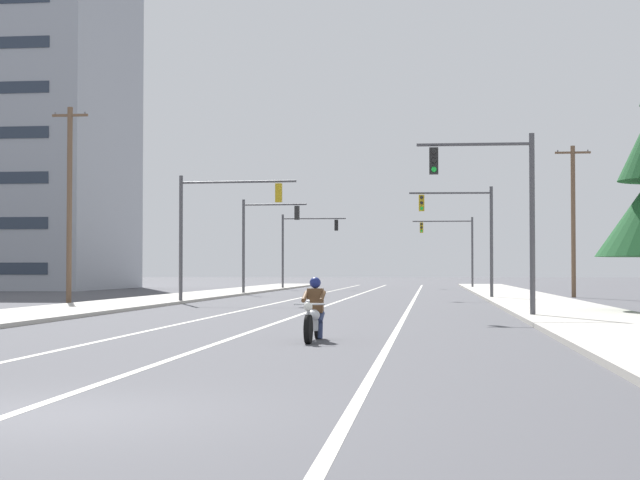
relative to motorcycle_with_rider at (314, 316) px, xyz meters
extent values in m
plane|color=#47474C|center=(-1.78, -11.87, -0.59)|extent=(400.00, 400.00, 0.00)
cube|color=beige|center=(-2.05, 33.13, -0.58)|extent=(0.16, 100.00, 0.01)
cube|color=beige|center=(-4.84, 33.13, -0.58)|extent=(0.16, 100.00, 0.01)
cube|color=beige|center=(1.74, 33.13, -0.58)|extent=(0.16, 100.00, 0.01)
cube|color=#ADA89E|center=(7.72, 28.13, -0.52)|extent=(4.40, 110.00, 0.14)
cube|color=#ADA89E|center=(-11.29, 28.13, -0.52)|extent=(4.40, 110.00, 0.14)
cylinder|color=black|center=(-0.02, -0.82, -0.27)|extent=(0.14, 0.64, 0.64)
cylinder|color=black|center=(0.02, 0.72, -0.27)|extent=(0.14, 0.64, 0.64)
cylinder|color=silver|center=(-0.02, -0.72, 0.05)|extent=(0.08, 0.33, 0.68)
sphere|color=white|center=(-0.03, -0.87, 0.23)|extent=(0.20, 0.20, 0.20)
cylinder|color=silver|center=(-0.02, -0.67, 0.28)|extent=(0.70, 0.07, 0.04)
ellipsoid|color=#B7BABF|center=(0.00, -0.17, 0.01)|extent=(0.34, 0.57, 0.28)
cube|color=silver|center=(0.00, -0.05, -0.22)|extent=(0.25, 0.45, 0.24)
cube|color=black|center=(0.01, 0.27, -0.05)|extent=(0.30, 0.53, 0.12)
cube|color=#B7BABF|center=(0.02, 0.67, 0.03)|extent=(0.21, 0.37, 0.08)
cylinder|color=silver|center=(-0.13, 0.35, -0.29)|extent=(0.10, 0.55, 0.08)
cube|color=brown|center=(0.01, 0.23, 0.33)|extent=(0.37, 0.25, 0.56)
sphere|color=navy|center=(0.01, 0.21, 0.74)|extent=(0.26, 0.26, 0.26)
cylinder|color=navy|center=(0.14, 0.09, -0.05)|extent=(0.15, 0.44, 0.30)
cylinder|color=navy|center=(0.16, -0.10, -0.35)|extent=(0.11, 0.16, 0.35)
cylinder|color=brown|center=(0.20, -0.04, 0.43)|extent=(0.12, 0.53, 0.27)
cylinder|color=navy|center=(-0.14, 0.09, -0.05)|extent=(0.15, 0.44, 0.30)
cylinder|color=navy|center=(-0.16, -0.08, -0.35)|extent=(0.11, 0.16, 0.35)
cylinder|color=brown|center=(-0.20, -0.02, 0.43)|extent=(0.12, 0.53, 0.27)
cylinder|color=#47474C|center=(6.03, 11.29, 2.51)|extent=(0.18, 0.18, 6.20)
cylinder|color=#47474C|center=(4.11, 11.25, 5.26)|extent=(3.84, 0.19, 0.11)
cube|color=black|center=(2.77, 11.23, 4.71)|extent=(0.30, 0.25, 0.90)
sphere|color=black|center=(2.77, 11.07, 5.01)|extent=(0.18, 0.18, 0.18)
sphere|color=black|center=(2.77, 11.07, 4.71)|extent=(0.18, 0.18, 0.18)
sphere|color=green|center=(2.77, 11.07, 4.41)|extent=(0.18, 0.18, 0.18)
cylinder|color=#47474C|center=(-9.39, 24.83, 2.51)|extent=(0.18, 0.18, 6.20)
cylinder|color=#47474C|center=(-6.55, 24.67, 5.26)|extent=(5.70, 0.43, 0.11)
cube|color=#B79319|center=(-4.55, 24.56, 4.71)|extent=(0.31, 0.26, 0.90)
sphere|color=black|center=(-4.55, 24.71, 5.01)|extent=(0.18, 0.18, 0.18)
sphere|color=black|center=(-4.55, 24.71, 4.71)|extent=(0.18, 0.18, 0.18)
sphere|color=green|center=(-4.55, 24.71, 4.41)|extent=(0.18, 0.18, 0.18)
cylinder|color=#47474C|center=(5.98, 32.93, 2.51)|extent=(0.18, 0.18, 6.20)
cylinder|color=#47474C|center=(3.73, 32.79, 5.26)|extent=(4.49, 0.39, 0.11)
cube|color=#B79319|center=(2.17, 32.69, 4.71)|extent=(0.31, 0.26, 0.90)
sphere|color=black|center=(2.18, 32.54, 5.01)|extent=(0.18, 0.18, 0.18)
sphere|color=black|center=(2.18, 32.54, 4.71)|extent=(0.18, 0.18, 0.18)
sphere|color=green|center=(2.18, 32.54, 4.41)|extent=(0.18, 0.18, 0.18)
cylinder|color=#47474C|center=(-9.46, 41.59, 2.51)|extent=(0.18, 0.18, 6.20)
cylinder|color=#47474C|center=(-7.38, 41.48, 5.26)|extent=(4.17, 0.34, 0.11)
cube|color=black|center=(-5.92, 41.40, 4.71)|extent=(0.31, 0.26, 0.90)
sphere|color=black|center=(-5.91, 41.55, 5.01)|extent=(0.18, 0.18, 0.18)
sphere|color=black|center=(-5.91, 41.55, 4.71)|extent=(0.18, 0.18, 0.18)
sphere|color=green|center=(-5.91, 41.55, 4.41)|extent=(0.18, 0.18, 0.18)
cylinder|color=#47474C|center=(6.26, 65.24, 2.51)|extent=(0.18, 0.18, 6.20)
cylinder|color=#47474C|center=(3.68, 65.22, 5.26)|extent=(5.16, 0.17, 0.11)
cube|color=#B79319|center=(1.87, 65.20, 4.71)|extent=(0.30, 0.24, 0.90)
sphere|color=black|center=(1.87, 65.04, 5.01)|extent=(0.18, 0.18, 0.18)
sphere|color=black|center=(1.87, 65.04, 4.71)|extent=(0.18, 0.18, 0.18)
sphere|color=green|center=(1.87, 65.04, 4.41)|extent=(0.18, 0.18, 0.18)
cylinder|color=#47474C|center=(-9.51, 59.37, 2.51)|extent=(0.18, 0.18, 6.20)
cylinder|color=#47474C|center=(-6.90, 59.46, 5.26)|extent=(5.23, 0.30, 0.11)
cube|color=black|center=(-5.07, 59.53, 4.71)|extent=(0.31, 0.25, 0.90)
sphere|color=black|center=(-5.07, 59.68, 5.01)|extent=(0.18, 0.18, 0.18)
sphere|color=black|center=(-5.07, 59.68, 4.71)|extent=(0.18, 0.18, 0.18)
sphere|color=green|center=(-5.07, 59.68, 4.41)|extent=(0.18, 0.18, 0.18)
cylinder|color=brown|center=(-14.99, 24.80, 4.23)|extent=(0.26, 0.26, 9.63)
cube|color=brown|center=(-14.99, 24.80, 8.65)|extent=(1.80, 0.12, 0.12)
cylinder|color=slate|center=(-15.74, 24.80, 8.75)|extent=(0.08, 0.08, 0.12)
cylinder|color=slate|center=(-14.23, 24.80, 8.75)|extent=(0.08, 0.08, 0.12)
cylinder|color=brown|center=(11.00, 37.40, 3.88)|extent=(0.26, 0.26, 8.92)
cube|color=brown|center=(11.00, 37.40, 7.94)|extent=(2.07, 0.12, 0.12)
cylinder|color=slate|center=(10.13, 37.40, 8.04)|extent=(0.08, 0.08, 0.12)
cylinder|color=slate|center=(11.86, 37.40, 8.04)|extent=(0.08, 0.08, 0.12)
camera|label=1|loc=(2.65, -22.75, 1.05)|focal=56.38mm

